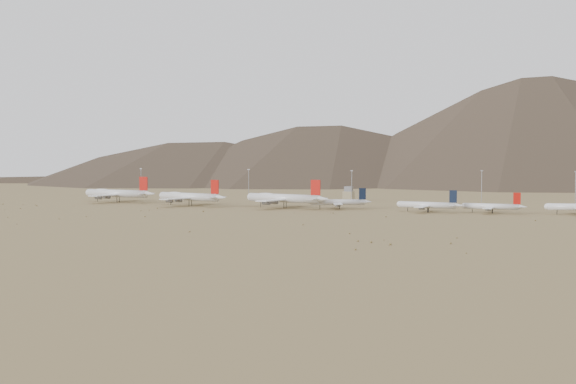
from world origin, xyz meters
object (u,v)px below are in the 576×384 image
at_px(widebody_west, 117,193).
at_px(control_tower, 349,195).
at_px(narrowbody_b, 429,205).
at_px(narrowbody_a, 340,202).
at_px(widebody_centre, 189,197).
at_px(widebody_east, 284,198).

distance_m(widebody_west, control_tower, 187.00).
bearing_deg(narrowbody_b, narrowbody_a, 178.82).
xyz_separation_m(widebody_centre, widebody_east, (74.15, 4.10, 0.28)).
bearing_deg(widebody_centre, widebody_west, -177.01).
bearing_deg(control_tower, narrowbody_b, -48.71).
bearing_deg(narrowbody_b, control_tower, 137.40).
relative_size(widebody_east, control_tower, 5.69).
relative_size(narrowbody_b, control_tower, 3.75).
bearing_deg(widebody_west, narrowbody_a, 4.04).
height_order(narrowbody_b, control_tower, narrowbody_b).
distance_m(widebody_west, widebody_east, 148.83).
xyz_separation_m(widebody_east, narrowbody_a, (39.40, 6.51, -2.35)).
bearing_deg(widebody_centre, control_tower, 60.72).
xyz_separation_m(narrowbody_b, control_tower, (-83.96, 95.60, 0.49)).
bearing_deg(narrowbody_a, widebody_centre, 164.34).
xyz_separation_m(widebody_east, narrowbody_b, (102.90, -1.61, -2.25)).
relative_size(widebody_east, narrowbody_a, 1.63).
distance_m(widebody_west, widebody_centre, 75.75).
relative_size(widebody_west, narrowbody_a, 1.66).
bearing_deg(widebody_east, control_tower, 90.26).
bearing_deg(widebody_east, widebody_west, -172.45).
bearing_deg(narrowbody_b, widebody_centre, -173.08).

